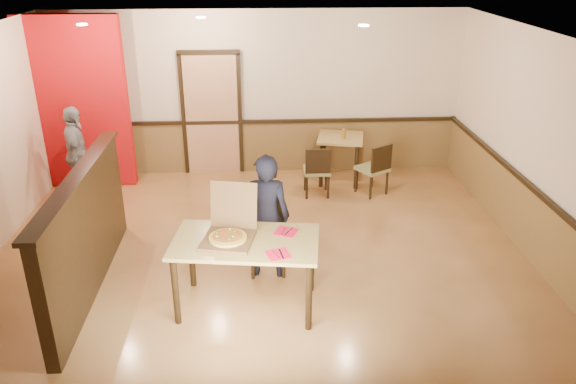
% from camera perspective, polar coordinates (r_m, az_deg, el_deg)
% --- Properties ---
extents(floor, '(7.00, 7.00, 0.00)m').
position_cam_1_polar(floor, '(7.07, -2.67, -8.16)').
color(floor, tan).
rests_on(floor, ground).
extents(ceiling, '(7.00, 7.00, 0.00)m').
position_cam_1_polar(ceiling, '(6.08, -3.18, 14.87)').
color(ceiling, black).
rests_on(ceiling, wall_back).
extents(wall_back, '(7.00, 0.00, 7.00)m').
position_cam_1_polar(wall_back, '(9.79, -3.09, 9.93)').
color(wall_back, beige).
rests_on(wall_back, floor).
extents(wall_right, '(0.00, 7.00, 7.00)m').
position_cam_1_polar(wall_right, '(7.33, 25.63, 2.78)').
color(wall_right, beige).
rests_on(wall_right, floor).
extents(wainscot_back, '(7.00, 0.04, 0.90)m').
position_cam_1_polar(wainscot_back, '(10.03, -2.97, 4.61)').
color(wainscot_back, brown).
rests_on(wainscot_back, floor).
extents(chair_rail_back, '(7.00, 0.06, 0.06)m').
position_cam_1_polar(chair_rail_back, '(9.86, -3.03, 7.15)').
color(chair_rail_back, black).
rests_on(chair_rail_back, wall_back).
extents(wainscot_right, '(0.04, 7.00, 0.90)m').
position_cam_1_polar(wainscot_right, '(7.68, 24.19, -3.84)').
color(wainscot_right, brown).
rests_on(wainscot_right, floor).
extents(chair_rail_right, '(0.06, 7.00, 0.06)m').
position_cam_1_polar(chair_rail_right, '(7.48, 24.65, -0.65)').
color(chair_rail_right, black).
rests_on(chair_rail_right, wall_right).
extents(back_door, '(0.90, 0.06, 2.10)m').
position_cam_1_polar(back_door, '(9.87, -7.74, 7.77)').
color(back_door, tan).
rests_on(back_door, wall_back).
extents(booth_partition, '(0.20, 3.10, 1.44)m').
position_cam_1_polar(booth_partition, '(6.83, -19.82, -3.82)').
color(booth_partition, black).
rests_on(booth_partition, floor).
extents(red_accent_panel, '(1.60, 0.20, 2.78)m').
position_cam_1_polar(red_accent_panel, '(9.74, -20.58, 8.39)').
color(red_accent_panel, '#B60D11').
rests_on(red_accent_panel, floor).
extents(spot_a, '(0.14, 0.14, 0.02)m').
position_cam_1_polar(spot_a, '(8.19, -20.20, 15.69)').
color(spot_a, '#FFDAB2').
rests_on(spot_a, ceiling).
extents(spot_b, '(0.14, 0.14, 0.02)m').
position_cam_1_polar(spot_b, '(8.59, -8.85, 17.12)').
color(spot_b, '#FFDAB2').
rests_on(spot_b, ceiling).
extents(spot_c, '(0.14, 0.14, 0.02)m').
position_cam_1_polar(spot_c, '(7.69, 7.70, 16.43)').
color(spot_c, '#FFDAB2').
rests_on(spot_c, ceiling).
extents(main_table, '(1.67, 1.09, 0.84)m').
position_cam_1_polar(main_table, '(6.11, -4.32, -5.82)').
color(main_table, tan).
rests_on(main_table, floor).
extents(diner_chair, '(0.46, 0.46, 0.92)m').
position_cam_1_polar(diner_chair, '(6.93, -2.12, -4.07)').
color(diner_chair, olive).
rests_on(diner_chair, floor).
extents(side_chair_left, '(0.42, 0.42, 0.85)m').
position_cam_1_polar(side_chair_left, '(8.97, 2.98, 2.32)').
color(side_chair_left, olive).
rests_on(side_chair_left, floor).
extents(side_chair_right, '(0.59, 0.59, 0.87)m').
position_cam_1_polar(side_chair_right, '(9.11, 8.84, 2.51)').
color(side_chair_right, olive).
rests_on(side_chair_right, floor).
extents(side_table, '(0.87, 0.87, 0.80)m').
position_cam_1_polar(side_table, '(9.54, 5.32, 4.59)').
color(side_table, tan).
rests_on(side_table, floor).
extents(diner, '(0.61, 0.44, 1.57)m').
position_cam_1_polar(diner, '(6.67, -2.22, -2.52)').
color(diner, black).
rests_on(diner, floor).
extents(passerby, '(0.57, 0.95, 1.52)m').
position_cam_1_polar(passerby, '(9.32, -20.64, 3.58)').
color(passerby, gray).
rests_on(passerby, floor).
extents(pizza_box, '(0.63, 0.71, 0.55)m').
position_cam_1_polar(pizza_box, '(6.05, -6.01, -4.22)').
color(pizza_box, brown).
rests_on(pizza_box, main_table).
extents(pizza, '(0.48, 0.48, 0.03)m').
position_cam_1_polar(pizza, '(6.01, -6.14, -4.63)').
color(pizza, gold).
rests_on(pizza, pizza_box).
extents(napkin_near, '(0.28, 0.28, 0.01)m').
position_cam_1_polar(napkin_near, '(5.77, -0.99, -6.36)').
color(napkin_near, red).
rests_on(napkin_near, main_table).
extents(napkin_far, '(0.30, 0.30, 0.01)m').
position_cam_1_polar(napkin_far, '(6.20, -0.21, -4.06)').
color(napkin_far, red).
rests_on(napkin_far, main_table).
extents(condiment, '(0.07, 0.07, 0.17)m').
position_cam_1_polar(condiment, '(9.35, 5.70, 5.88)').
color(condiment, '#8F611A').
rests_on(condiment, side_table).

